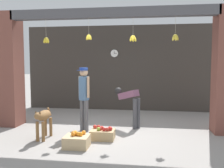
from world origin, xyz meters
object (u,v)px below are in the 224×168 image
at_px(shopkeeper, 84,94).
at_px(wall_clock, 114,53).
at_px(worker_stooping, 130,102).
at_px(fruit_crate_apples, 103,134).
at_px(fruit_crate_oranges, 77,141).
at_px(water_bottle, 71,137).
at_px(dog, 44,118).

relative_size(shopkeeper, wall_clock, 5.62).
distance_m(worker_stooping, fruit_crate_apples, 1.41).
relative_size(worker_stooping, fruit_crate_oranges, 2.09).
xyz_separation_m(water_bottle, wall_clock, (0.44, 3.89, 1.98)).
height_order(dog, water_bottle, dog).
distance_m(worker_stooping, wall_clock, 2.88).
height_order(fruit_crate_oranges, fruit_crate_apples, fruit_crate_oranges).
relative_size(shopkeeper, fruit_crate_apples, 3.01).
distance_m(worker_stooping, water_bottle, 1.99).
relative_size(fruit_crate_oranges, wall_clock, 1.74).
bearing_deg(fruit_crate_oranges, water_bottle, 125.14).
height_order(shopkeeper, worker_stooping, shopkeeper).
bearing_deg(dog, fruit_crate_apples, 97.78).
bearing_deg(wall_clock, fruit_crate_apples, -86.71).
distance_m(worker_stooping, fruit_crate_oranges, 2.11).
height_order(worker_stooping, fruit_crate_apples, worker_stooping).
bearing_deg(water_bottle, shopkeeper, 86.36).
bearing_deg(fruit_crate_oranges, fruit_crate_apples, 55.29).
bearing_deg(fruit_crate_oranges, dog, 153.71).
xyz_separation_m(worker_stooping, fruit_crate_apples, (-0.54, -1.16, -0.57)).
distance_m(shopkeeper, fruit_crate_apples, 1.19).
height_order(shopkeeper, fruit_crate_apples, shopkeeper).
bearing_deg(shopkeeper, wall_clock, -70.28).
height_order(fruit_crate_apples, water_bottle, fruit_crate_apples).
relative_size(shopkeeper, worker_stooping, 1.54).
xyz_separation_m(fruit_crate_apples, wall_clock, (-0.21, 3.58, 1.96)).
bearing_deg(dog, shopkeeper, 136.74).
relative_size(dog, water_bottle, 3.60).
xyz_separation_m(dog, fruit_crate_apples, (1.34, 0.17, -0.36)).
distance_m(water_bottle, wall_clock, 4.39).
height_order(dog, wall_clock, wall_clock).
bearing_deg(shopkeeper, dog, 73.43).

